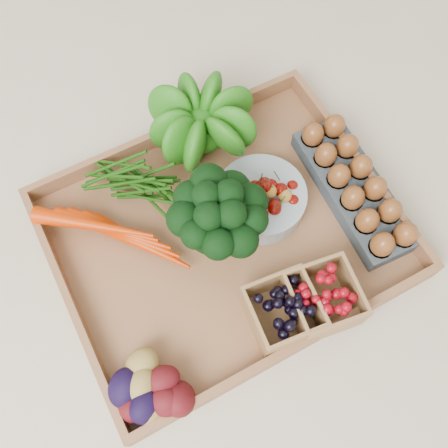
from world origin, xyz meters
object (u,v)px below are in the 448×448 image
cherry_bowl (261,199)px  egg_carton (353,190)px  tray (224,237)px  broccoli (220,228)px

cherry_bowl → egg_carton: bearing=-21.2°
tray → egg_carton: 0.24m
tray → broccoli: size_ratio=3.62×
broccoli → egg_carton: bearing=-6.5°
cherry_bowl → egg_carton: (0.15, -0.06, -0.00)m
cherry_bowl → egg_carton: size_ratio=0.56×
tray → cherry_bowl: bearing=14.8°
egg_carton → cherry_bowl: bearing=162.4°
cherry_bowl → egg_carton: 0.16m
broccoli → egg_carton: (0.25, -0.03, -0.04)m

